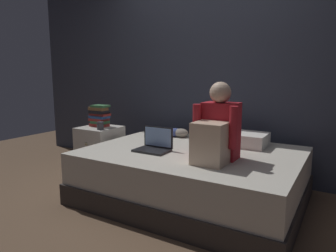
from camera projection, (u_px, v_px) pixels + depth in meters
ground_plane at (158, 205)px, 2.85m from camera, size 8.00×8.00×0.00m
wall_back at (212, 62)px, 3.64m from camera, size 5.60×0.10×2.70m
bed at (192, 175)px, 2.96m from camera, size 2.00×1.50×0.49m
nightstand at (100, 151)px, 3.71m from camera, size 0.44×0.46×0.58m
person_sitting at (217, 131)px, 2.54m from camera, size 0.39×0.44×0.66m
laptop at (154, 145)px, 2.90m from camera, size 0.32×0.23×0.22m
pillow at (239, 139)px, 3.14m from camera, size 0.56×0.36×0.13m
book_stack at (99, 116)px, 3.69m from camera, size 0.24×0.16×0.26m
mug at (100, 126)px, 3.49m from camera, size 0.08×0.08×0.09m
clothes_pile at (178, 133)px, 3.55m from camera, size 0.25×0.15×0.10m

